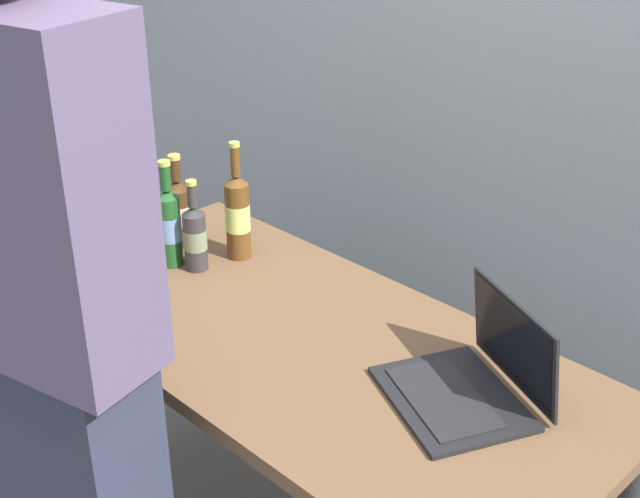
{
  "coord_description": "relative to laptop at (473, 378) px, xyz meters",
  "views": [
    {
      "loc": [
        1.22,
        -1.17,
        1.82
      ],
      "look_at": [
        0.05,
        0.0,
        0.98
      ],
      "focal_mm": 47.55,
      "sensor_mm": 36.0,
      "label": 1
    }
  ],
  "objects": [
    {
      "name": "desk",
      "position": [
        -0.42,
        -0.09,
        -0.14
      ],
      "size": [
        1.53,
        0.71,
        0.73
      ],
      "color": "brown",
      "rests_on": "ground"
    },
    {
      "name": "laptop",
      "position": [
        0.0,
        0.0,
        0.0
      ],
      "size": [
        0.4,
        0.38,
        0.22
      ],
      "color": "black",
      "rests_on": "desk"
    },
    {
      "name": "beer_bottle_green",
      "position": [
        -0.84,
        0.07,
        0.08
      ],
      "size": [
        0.07,
        0.07,
        0.34
      ],
      "color": "brown",
      "rests_on": "desk"
    },
    {
      "name": "beer_bottle_amber",
      "position": [
        -0.87,
        -0.06,
        0.05
      ],
      "size": [
        0.06,
        0.06,
        0.26
      ],
      "color": "#333333",
      "rests_on": "desk"
    },
    {
      "name": "beer_bottle_brown",
      "position": [
        -1.02,
        0.0,
        0.06
      ],
      "size": [
        0.08,
        0.08,
        0.27
      ],
      "color": "#472B14",
      "rests_on": "desk"
    },
    {
      "name": "beer_bottle_dark",
      "position": [
        -0.94,
        -0.09,
        0.07
      ],
      "size": [
        0.06,
        0.06,
        0.3
      ],
      "color": "#1E5123",
      "rests_on": "desk"
    },
    {
      "name": "person_figure",
      "position": [
        -0.51,
        -0.67,
        0.15
      ],
      "size": [
        0.49,
        0.34,
        1.81
      ],
      "color": "#2D3347",
      "rests_on": "ground"
    },
    {
      "name": "back_wall",
      "position": [
        -0.42,
        0.78,
        0.52
      ],
      "size": [
        6.0,
        0.1,
        2.6
      ],
      "primitive_type": "cube",
      "color": "#99A3AD",
      "rests_on": "ground"
    }
  ]
}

